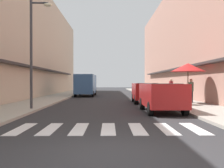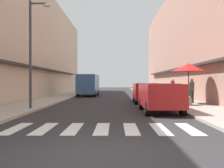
% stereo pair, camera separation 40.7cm
% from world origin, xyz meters
% --- Properties ---
extents(ground_plane, '(103.48, 103.48, 0.00)m').
position_xyz_m(ground_plane, '(0.00, 18.81, 0.00)').
color(ground_plane, '#2B2B2D').
extents(sidewalk_left, '(2.93, 65.85, 0.12)m').
position_xyz_m(sidewalk_left, '(-5.21, 18.81, 0.06)').
color(sidewalk_left, '#ADA899').
rests_on(sidewalk_left, ground_plane).
extents(sidewalk_right, '(2.93, 65.85, 0.12)m').
position_xyz_m(sidewalk_right, '(5.21, 18.81, 0.06)').
color(sidewalk_right, '#9E998E').
rests_on(sidewalk_right, ground_plane).
extents(building_row_left, '(5.50, 44.33, 11.25)m').
position_xyz_m(building_row_left, '(-9.17, 20.17, 5.62)').
color(building_row_left, '#C6B299').
rests_on(building_row_left, ground_plane).
extents(building_row_right, '(5.50, 44.33, 11.80)m').
position_xyz_m(building_row_right, '(9.17, 20.17, 5.90)').
color(building_row_right, '#A87A6B').
rests_on(building_row_right, ground_plane).
extents(crosswalk, '(6.15, 2.20, 0.01)m').
position_xyz_m(crosswalk, '(-0.00, 3.07, 0.01)').
color(crosswalk, silver).
rests_on(crosswalk, ground_plane).
extents(parked_car_near, '(1.85, 4.09, 1.47)m').
position_xyz_m(parked_car_near, '(2.69, 7.61, 0.92)').
color(parked_car_near, maroon).
rests_on(parked_car_near, ground_plane).
extents(parked_car_mid, '(1.89, 4.03, 1.47)m').
position_xyz_m(parked_car_mid, '(2.69, 13.39, 0.92)').
color(parked_car_mid, maroon).
rests_on(parked_car_mid, ground_plane).
extents(delivery_van, '(2.08, 5.43, 2.37)m').
position_xyz_m(delivery_van, '(-2.54, 22.72, 1.41)').
color(delivery_van, '#33598C').
rests_on(delivery_van, ground_plane).
extents(street_lamp, '(1.19, 0.28, 5.82)m').
position_xyz_m(street_lamp, '(-3.99, 8.42, 3.64)').
color(street_lamp, '#38383D').
rests_on(street_lamp, sidewalk_left).
extents(cafe_umbrella, '(2.27, 2.27, 2.68)m').
position_xyz_m(cafe_umbrella, '(5.28, 11.59, 2.51)').
color(cafe_umbrella, '#262626').
rests_on(cafe_umbrella, sidewalk_right).
extents(planter_midblock, '(0.95, 0.95, 1.25)m').
position_xyz_m(planter_midblock, '(4.61, 10.55, 0.73)').
color(planter_midblock, gray).
rests_on(planter_midblock, sidewalk_right).
extents(pedestrian_walking_near, '(0.34, 0.34, 1.72)m').
position_xyz_m(pedestrian_walking_near, '(5.19, 15.83, 1.03)').
color(pedestrian_walking_near, '#282B33').
rests_on(pedestrian_walking_near, sidewalk_right).
extents(pedestrian_walking_far, '(0.34, 0.34, 1.64)m').
position_xyz_m(pedestrian_walking_far, '(5.71, 12.29, 0.98)').
color(pedestrian_walking_far, '#282B33').
rests_on(pedestrian_walking_far, sidewalk_right).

